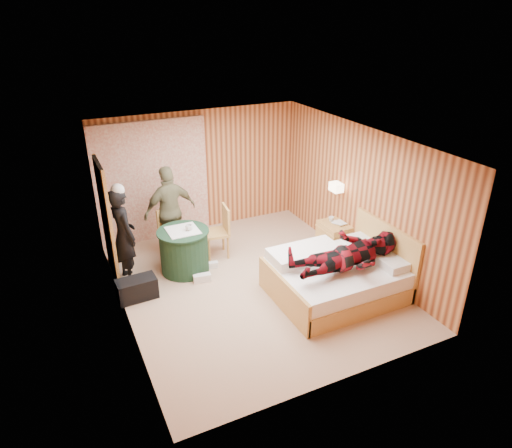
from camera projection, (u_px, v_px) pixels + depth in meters
name	position (u px, v px, depth m)	size (l,w,h in m)	color
floor	(252.00, 284.00, 7.79)	(4.20, 5.00, 0.01)	tan
ceiling	(251.00, 140.00, 6.72)	(4.20, 5.00, 0.01)	white
wall_back	(200.00, 172.00, 9.29)	(4.20, 0.02, 2.50)	tan
wall_left	(117.00, 244.00, 6.44)	(0.02, 5.00, 2.50)	tan
wall_right	(359.00, 196.00, 8.07)	(0.02, 5.00, 2.50)	tan
curtain	(153.00, 182.00, 8.87)	(2.20, 0.08, 2.40)	silver
doorway	(106.00, 220.00, 7.69)	(0.06, 0.90, 2.05)	black
wall_lamp	(336.00, 187.00, 8.35)	(0.26, 0.24, 0.16)	gold
bed	(336.00, 277.00, 7.41)	(2.00, 1.57, 1.08)	#E6B25E
nightstand	(334.00, 238.00, 8.67)	(0.46, 0.63, 0.60)	#E6B25E
round_table	(184.00, 250.00, 8.03)	(0.91, 0.91, 0.80)	#1C3C23
chair_far	(171.00, 228.00, 8.53)	(0.56, 0.56, 0.93)	#E6B25E
chair_near	(220.00, 228.00, 8.47)	(0.50, 0.50, 0.99)	#E6B25E
duffel_bag	(137.00, 289.00, 7.33)	(0.63, 0.33, 0.35)	black
sneaker_left	(202.00, 278.00, 7.83)	(0.30, 0.12, 0.13)	silver
sneaker_right	(211.00, 265.00, 8.25)	(0.24, 0.10, 0.11)	silver
woman_standing	(124.00, 235.00, 7.61)	(0.61, 0.40, 1.67)	black
man_at_table	(170.00, 211.00, 8.45)	(1.01, 0.42, 1.72)	#6C6948
man_on_bed	(349.00, 247.00, 6.95)	(1.77, 0.67, 0.86)	maroon
book_lower	(336.00, 224.00, 8.50)	(0.17, 0.22, 0.02)	silver
book_upper	(336.00, 223.00, 8.49)	(0.16, 0.22, 0.02)	silver
cup_nightstand	(331.00, 219.00, 8.63)	(0.10, 0.10, 0.09)	silver
cup_table	(189.00, 228.00, 7.83)	(0.12, 0.12, 0.10)	silver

